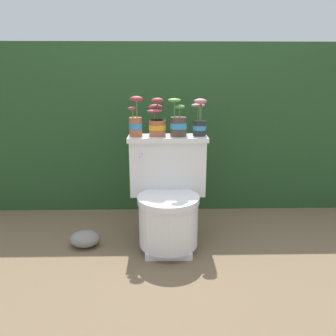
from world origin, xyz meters
The scene contains 8 objects.
ground_plane centered at (0.00, 0.00, 0.00)m, with size 12.00×12.00×0.00m, color brown.
hedge_backdrop centered at (0.00, 1.11, 0.67)m, with size 3.62×0.84×1.34m.
toilet centered at (-0.06, 0.11, 0.33)m, with size 0.52×0.53×0.71m.
potted_plant_left centered at (-0.26, 0.23, 0.80)m, with size 0.10×0.10×0.26m.
potted_plant_midleft centered at (-0.13, 0.25, 0.79)m, with size 0.12×0.13×0.25m.
potted_plant_middle centered at (0.01, 0.23, 0.79)m, with size 0.12×0.11×0.25m.
potted_plant_midright centered at (0.15, 0.25, 0.80)m, with size 0.10×0.11×0.24m.
garden_stone centered at (-0.60, 0.07, 0.05)m, with size 0.19×0.15×0.11m.
Camera 1 is at (-0.10, -1.89, 1.07)m, focal length 35.00 mm.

